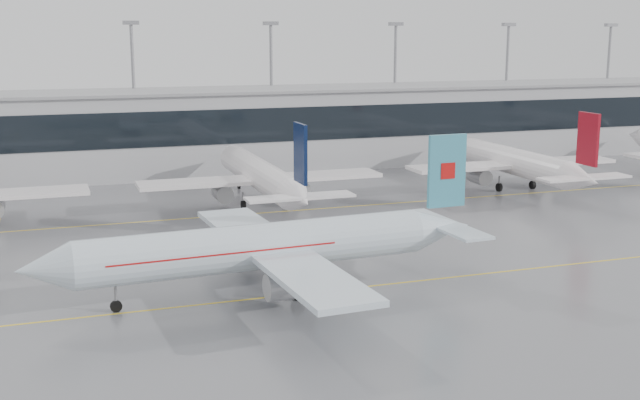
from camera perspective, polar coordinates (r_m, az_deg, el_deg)
name	(u,v)px	position (r m, az deg, el deg)	size (l,w,h in m)	color
ground	(367,286)	(67.01, 3.38, -6.16)	(320.00, 320.00, 0.00)	slate
taxi_line_main	(367,286)	(67.01, 3.38, -6.16)	(120.00, 0.25, 0.01)	yellow
taxi_line_north	(270,212)	(94.46, -3.57, -0.88)	(120.00, 0.25, 0.01)	yellow
terminal	(213,131)	(124.20, -7.60, 4.86)	(180.00, 15.00, 12.00)	#A8A8AC
terminal_glass	(224,127)	(116.69, -6.86, 5.19)	(180.00, 0.20, 5.00)	black
terminal_roof	(212,91)	(123.63, -7.67, 7.72)	(182.00, 16.00, 0.40)	gray
light_masts	(204,81)	(129.44, -8.23, 8.38)	(156.40, 1.00, 22.60)	gray
air_canada_jet	(272,246)	(64.49, -3.46, -3.30)	(38.05, 30.90, 12.12)	silver
parked_jet_c	(261,176)	(97.23, -4.19, 1.70)	(29.64, 36.96, 11.72)	white
parked_jet_d	(512,162)	(111.34, 13.51, 2.68)	(29.64, 36.96, 11.72)	white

